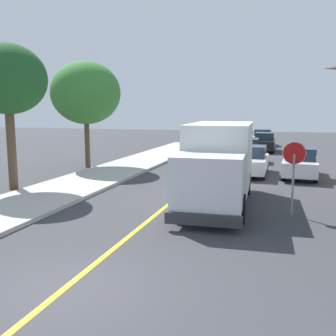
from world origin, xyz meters
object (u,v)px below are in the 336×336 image
Objects in this scene: stop_sign at (294,164)px; street_tree_near at (7,80)px; parked_van_across at (300,163)px; parked_car_near at (251,161)px; box_truck at (219,160)px; street_tree_down_block at (86,93)px; parked_car_furthest at (263,138)px; parked_car_far at (264,143)px; parked_car_mid at (247,151)px.

street_tree_near is at bearing 175.42° from stop_sign.
parked_van_across is 1.68× the size of stop_sign.
box_truck is at bearing -94.97° from parked_car_near.
street_tree_near is 7.28m from street_tree_down_block.
box_truck is at bearing 161.07° from stop_sign.
street_tree_down_block reaches higher than parked_car_furthest.
parked_car_furthest is 0.66× the size of street_tree_down_block.
street_tree_down_block is at bearing -128.73° from parked_car_far.
parked_car_near is 0.99× the size of parked_van_across.
parked_car_mid is at bearing 101.85° from stop_sign.
parked_car_mid is at bearing 97.84° from parked_car_near.
box_truck reaches higher than stop_sign.
parked_van_across is at bearing 86.48° from stop_sign.
parked_van_across is (3.34, 7.34, -0.97)m from box_truck.
stop_sign is (2.17, -8.45, 1.06)m from parked_car_near.
street_tree_down_block reaches higher than parked_car_mid.
parked_van_across is at bearing -78.68° from parked_car_far.
box_truck reaches higher than parked_car_far.
parked_car_mid is 0.66× the size of street_tree_near.
parked_car_far is 1.67× the size of stop_sign.
parked_car_mid is at bearing 121.19° from parked_van_across.
street_tree_near is at bearing -111.15° from parked_car_furthest.
street_tree_down_block is at bearing 143.17° from box_truck.
parked_car_far is at bearing 101.32° from parked_van_across.
parked_car_far is at bearing 95.62° from stop_sign.
parked_car_furthest is 28.12m from street_tree_near.
parked_car_far is at bearing 62.74° from street_tree_near.
stop_sign is (2.82, -0.97, 0.09)m from box_truck.
street_tree_near is at bearing -144.47° from parked_car_near.
parked_car_furthest is at bearing 95.45° from stop_sign.
stop_sign is at bearing -84.38° from parked_car_far.
parked_car_mid is 1.68× the size of stop_sign.
street_tree_down_block reaches higher than box_truck.
box_truck reaches higher than parked_car_mid.
parked_car_furthest is 1.00× the size of parked_van_across.
parked_car_mid and parked_car_far have the same top height.
street_tree_down_block reaches higher than parked_van_across.
stop_sign is at bearing -84.55° from parked_car_furthest.
parked_car_furthest is 1.68× the size of stop_sign.
street_tree_near is at bearing -117.26° from parked_car_far.
parked_car_near is at bearing -82.16° from parked_car_mid.
stop_sign is 0.39× the size of street_tree_down_block.
parked_car_far is at bearing -85.23° from parked_car_furthest.
street_tree_down_block reaches higher than street_tree_near.
box_truck is at bearing -36.83° from street_tree_down_block.
box_truck is 1.08× the size of street_tree_down_block.
parked_car_near is 5.60m from parked_car_mid.
street_tree_down_block is (-10.03, -18.64, 3.98)m from parked_car_furthest.
street_tree_near is (-9.77, 0.04, 3.32)m from box_truck.
parked_car_near and parked_car_far have the same top height.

